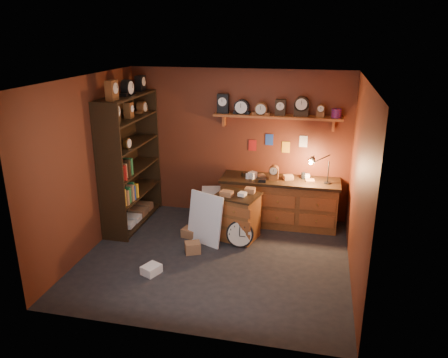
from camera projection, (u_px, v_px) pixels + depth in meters
floor at (215, 258)px, 6.72m from camera, size 4.00×4.00×0.00m
room_shell at (219, 148)px, 6.25m from camera, size 4.02×3.62×2.71m
shelving_unit at (128, 156)px, 7.59m from camera, size 0.47×1.60×2.58m
workbench at (279, 199)px, 7.76m from camera, size 2.07×0.66×1.36m
low_cabinet at (237, 215)px, 7.24m from camera, size 0.80×0.73×0.86m
big_round_clock at (240, 234)px, 7.02m from camera, size 0.44×0.15×0.44m
white_panel at (205, 242)px, 7.22m from camera, size 0.67×0.43×0.86m
mini_fridge at (217, 205)px, 7.98m from camera, size 0.66×0.68×0.57m
floor_box_a at (190, 233)px, 7.38m from camera, size 0.29×0.26×0.15m
floor_box_b at (151, 269)px, 6.27m from camera, size 0.30×0.32×0.13m
floor_box_c at (193, 248)px, 6.85m from camera, size 0.29×0.27×0.17m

